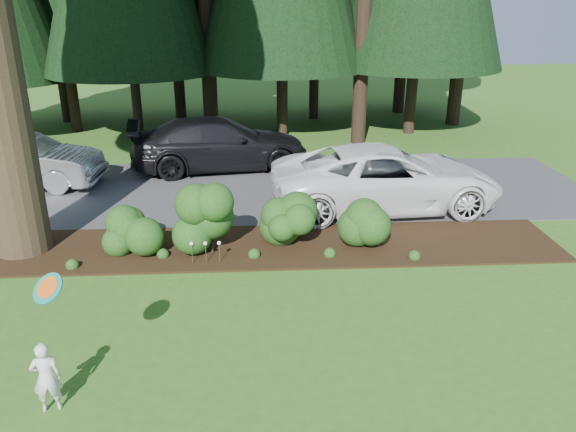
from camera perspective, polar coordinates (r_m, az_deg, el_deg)
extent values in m
plane|color=#335E1A|center=(10.52, -7.62, -10.72)|extent=(80.00, 80.00, 0.00)
cube|color=black|center=(13.37, -6.72, -3.18)|extent=(16.00, 2.50, 0.05)
cube|color=#38383A|center=(17.32, -6.02, 2.66)|extent=(22.00, 6.00, 0.03)
sphere|color=#1A4715|center=(13.35, -15.45, -0.92)|extent=(1.08, 1.08, 1.08)
cylinder|color=black|center=(13.54, -15.24, -2.91)|extent=(0.08, 0.08, 0.30)
sphere|color=#1A4715|center=(12.80, -7.85, 0.04)|extent=(1.35, 1.35, 1.35)
cylinder|color=black|center=(13.10, -7.68, -3.16)|extent=(0.08, 0.08, 0.30)
sphere|color=#1A4715|center=(13.09, 0.14, 0.24)|extent=(1.26, 1.26, 1.26)
cylinder|color=black|center=(13.35, 0.14, -2.46)|extent=(0.08, 0.08, 0.30)
sphere|color=#1A4715|center=(13.18, 8.03, -0.36)|extent=(1.17, 1.17, 1.17)
cylinder|color=black|center=(13.40, 7.90, -2.60)|extent=(0.08, 0.08, 0.30)
cylinder|color=#1A4715|center=(12.56, -9.70, -3.92)|extent=(0.01, 0.01, 0.50)
sphere|color=white|center=(12.44, -9.78, -2.79)|extent=(0.09, 0.09, 0.09)
cylinder|color=#1A4715|center=(12.53, -8.34, -3.90)|extent=(0.01, 0.01, 0.50)
sphere|color=white|center=(12.41, -8.40, -2.77)|extent=(0.09, 0.09, 0.09)
cylinder|color=#1A4715|center=(12.50, -6.96, -3.87)|extent=(0.01, 0.01, 0.50)
sphere|color=white|center=(12.39, -7.02, -2.75)|extent=(0.09, 0.09, 0.09)
cylinder|color=black|center=(24.68, -23.05, 17.54)|extent=(0.50, 0.50, 9.10)
cylinder|color=black|center=(24.37, -15.84, 20.00)|extent=(0.50, 0.50, 10.50)
cylinder|color=black|center=(22.49, -8.52, 18.24)|extent=(0.50, 0.50, 8.75)
cylinder|color=black|center=(24.74, 6.66, 19.42)|extent=(0.50, 0.50, 9.45)
cylinder|color=black|center=(26.52, 17.82, 19.11)|extent=(0.50, 0.50, 9.80)
cylinder|color=black|center=(27.09, -11.20, 20.46)|extent=(0.50, 0.50, 10.50)
cylinder|color=black|center=(28.43, 13.03, 20.00)|extent=(0.50, 0.50, 10.15)
imported|color=silver|center=(19.12, -25.78, 5.07)|extent=(5.11, 2.06, 1.65)
imported|color=white|center=(15.69, 9.96, 3.86)|extent=(6.47, 3.36, 1.74)
imported|color=black|center=(19.29, -6.96, 7.32)|extent=(6.29, 3.42, 1.73)
imported|color=white|center=(8.92, -23.36, -14.80)|extent=(0.45, 0.35, 1.11)
cylinder|color=#17806C|center=(7.88, -23.20, -6.78)|extent=(0.51, 0.38, 0.43)
cylinder|color=#E75A13|center=(7.88, -23.22, -6.69)|extent=(0.36, 0.27, 0.30)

